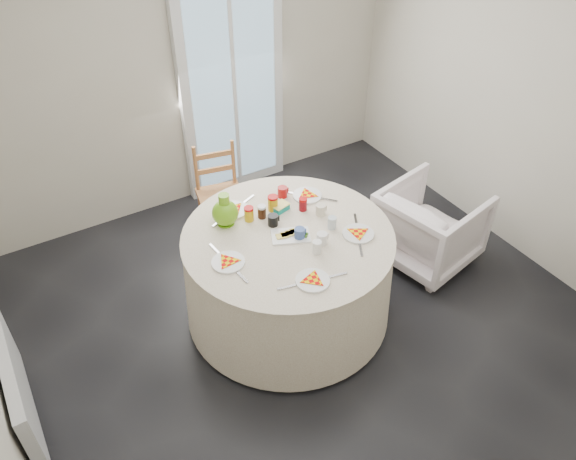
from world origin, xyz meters
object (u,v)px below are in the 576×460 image
green_pitcher (225,210)px  radiator (17,385)px  wooden_chair (221,191)px  armchair (431,221)px  table (288,276)px

green_pitcher → radiator: bearing=-159.3°
wooden_chair → armchair: 1.75m
table → green_pitcher: 0.67m
radiator → table: 1.86m
radiator → table: (1.86, -0.02, -0.01)m
wooden_chair → table: bearing=-78.3°
table → green_pitcher: size_ratio=6.33×
green_pitcher → table: bearing=-38.4°
radiator → armchair: size_ratio=1.36×
wooden_chair → armchair: size_ratio=1.15×
radiator → green_pitcher: bearing=11.5°
radiator → wooden_chair: size_ratio=1.18×
armchair → green_pitcher: 1.73m
table → wooden_chair: wooden_chair is taller
armchair → table: bearing=75.7°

